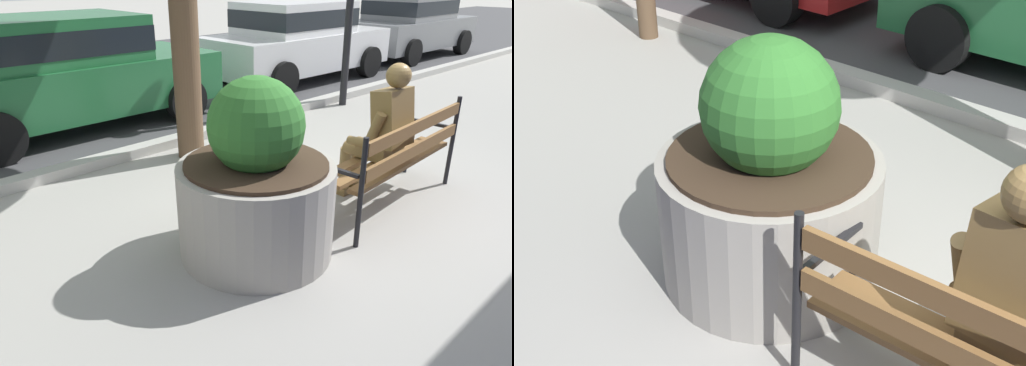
# 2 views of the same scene
# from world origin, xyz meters

# --- Properties ---
(ground_plane) EXTENTS (80.00, 80.00, 0.00)m
(ground_plane) POSITION_xyz_m (0.00, 0.00, 0.00)
(ground_plane) COLOR #9E9B93
(street_surface) EXTENTS (60.00, 9.00, 0.01)m
(street_surface) POSITION_xyz_m (0.00, 7.50, 0.00)
(street_surface) COLOR #424244
(street_surface) RESTS_ON ground
(curb_stone) EXTENTS (60.00, 0.20, 0.12)m
(curb_stone) POSITION_xyz_m (0.00, 2.90, 0.06)
(curb_stone) COLOR #B2AFA8
(curb_stone) RESTS_ON ground
(park_bench) EXTENTS (1.82, 0.62, 0.95)m
(park_bench) POSITION_xyz_m (0.08, -0.02, 0.54)
(park_bench) COLOR brown
(park_bench) RESTS_ON ground
(bronze_statue_seated) EXTENTS (0.65, 0.76, 1.37)m
(bronze_statue_seated) POSITION_xyz_m (0.05, 0.19, 0.67)
(bronze_statue_seated) COLOR olive
(bronze_statue_seated) RESTS_ON ground
(concrete_planter) EXTENTS (1.23, 1.23, 1.42)m
(concrete_planter) POSITION_xyz_m (-1.43, 0.31, 0.55)
(concrete_planter) COLOR gray
(concrete_planter) RESTS_ON ground
(parked_car_green) EXTENTS (4.11, 1.94, 1.56)m
(parked_car_green) POSITION_xyz_m (-1.02, 4.57, 0.84)
(parked_car_green) COLOR #236638
(parked_car_green) RESTS_ON ground
(parked_car_white) EXTENTS (4.11, 1.94, 1.56)m
(parked_car_white) POSITION_xyz_m (3.79, 4.57, 0.84)
(parked_car_white) COLOR silver
(parked_car_white) RESTS_ON ground
(parked_car_grey) EXTENTS (4.11, 1.94, 1.56)m
(parked_car_grey) POSITION_xyz_m (8.27, 4.57, 0.84)
(parked_car_grey) COLOR slate
(parked_car_grey) RESTS_ON ground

